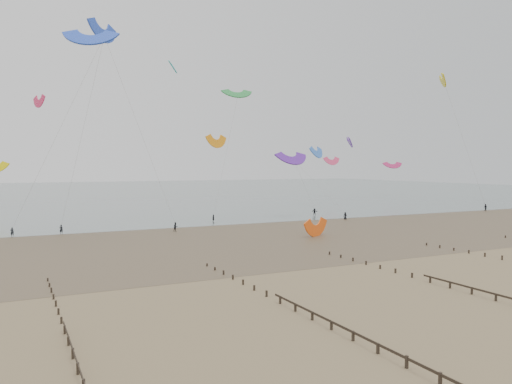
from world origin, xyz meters
TOP-DOWN VIEW (x-y plane):
  - ground at (0.00, 0.00)m, footprint 500.00×500.00m
  - sea_and_shore at (-4.08, 34.40)m, footprint 500.00×665.00m
  - kitesurfer_lead at (-27.30, 51.16)m, footprint 0.66×0.50m
  - kitesurfers at (27.47, 51.58)m, footprint 116.22×15.96m
  - grounded_kite at (12.34, 28.05)m, footprint 7.57×6.94m
  - kites_airborne at (-10.21, 87.93)m, footprint 262.23×121.11m

SIDE VIEW (x-z plane):
  - ground at x=0.00m, z-range 0.00..0.00m
  - grounded_kite at x=12.34m, z-range -1.68..1.68m
  - sea_and_shore at x=-4.08m, z-range -0.01..0.02m
  - kitesurfer_lead at x=-27.30m, z-range 0.00..1.63m
  - kitesurfers at x=27.47m, z-range -0.06..1.83m
  - kites_airborne at x=-10.21m, z-range 7.39..36.26m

